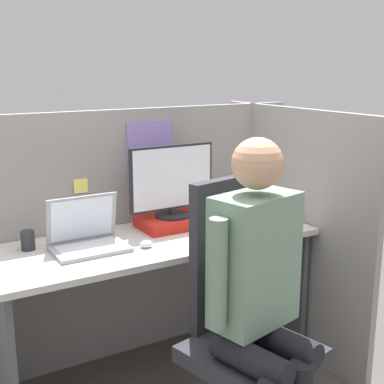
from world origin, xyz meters
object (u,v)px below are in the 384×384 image
paper_box (173,222)px  laptop (87,239)px  carrot_toy (236,232)px  person (260,285)px  monitor (172,181)px  office_chair (241,315)px  pen_cup (28,240)px  stapler (280,215)px  coffee_mug (217,210)px

paper_box → laptop: (-0.51, -0.11, 0.02)m
carrot_toy → laptop: bearing=164.7°
person → monitor: bearing=83.7°
office_chair → pen_cup: bearing=133.2°
office_chair → carrot_toy: bearing=57.6°
stapler → person: bearing=-134.3°
person → pen_cup: 1.11m
paper_box → office_chair: 0.74m
stapler → paper_box: bearing=161.3°
stapler → office_chair: bearing=-140.7°
person → pen_cup: (-0.65, 0.90, 0.03)m
paper_box → laptop: 0.52m
person → laptop: bearing=118.2°
laptop → office_chair: 0.78m
carrot_toy → monitor: bearing=123.4°
office_chair → coffee_mug: bearing=64.1°
stapler → coffee_mug: 0.35m
paper_box → carrot_toy: 0.36m
monitor → carrot_toy: (0.20, -0.30, -0.23)m
paper_box → monitor: 0.22m
paper_box → stapler: paper_box is taller
stapler → pen_cup: size_ratio=1.64×
monitor → coffee_mug: 0.36m
laptop → carrot_toy: size_ratio=2.84×
paper_box → person: 0.88m
stapler → pen_cup: pen_cup is taller
stapler → office_chair: office_chair is taller
stapler → pen_cup: (-1.31, 0.22, 0.02)m
monitor → person: (-0.10, -0.88, -0.23)m
paper_box → office_chair: bearing=-94.8°
coffee_mug → laptop: bearing=-170.5°
monitor → coffee_mug: monitor is taller
stapler → carrot_toy: 0.38m
laptop → office_chair: (0.45, -0.60, -0.24)m
monitor → carrot_toy: bearing=-56.6°
person → pen_cup: bearing=125.8°
monitor → person: size_ratio=0.35×
monitor → pen_cup: monitor is taller
laptop → carrot_toy: (0.71, -0.19, -0.03)m
stapler → monitor: bearing=161.0°
paper_box → stapler: 0.60m
monitor → stapler: (0.57, -0.19, -0.22)m
paper_box → carrot_toy: size_ratio=2.96×
laptop → coffee_mug: bearing=9.5°
laptop → coffee_mug: 0.82m
stapler → person: 0.95m
monitor → pen_cup: bearing=178.1°
carrot_toy → office_chair: office_chair is taller
laptop → person: (0.41, -0.77, -0.03)m
coffee_mug → pen_cup: (-1.04, -0.00, 0.00)m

